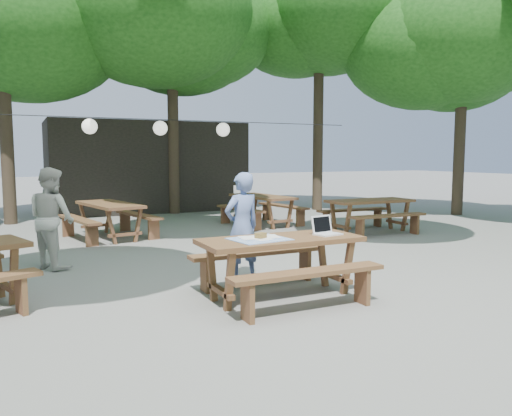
{
  "coord_description": "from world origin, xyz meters",
  "views": [
    {
      "loc": [
        -3.34,
        -5.72,
        1.75
      ],
      "look_at": [
        -0.44,
        0.29,
        1.05
      ],
      "focal_mm": 35.0,
      "sensor_mm": 36.0,
      "label": 1
    }
  ],
  "objects": [
    {
      "name": "ground",
      "position": [
        0.0,
        0.0,
        0.0
      ],
      "size": [
        80.0,
        80.0,
        0.0
      ],
      "primitive_type": "plane",
      "color": "slate",
      "rests_on": "ground"
    },
    {
      "name": "pavilion",
      "position": [
        0.5,
        10.5,
        1.4
      ],
      "size": [
        6.0,
        3.0,
        2.8
      ],
      "primitive_type": "cube",
      "color": "black",
      "rests_on": "ground"
    },
    {
      "name": "main_picnic_table",
      "position": [
        -0.44,
        -0.41,
        0.39
      ],
      "size": [
        2.0,
        1.58,
        0.75
      ],
      "color": "brown",
      "rests_on": "ground"
    },
    {
      "name": "picnic_table_ne",
      "position": [
        3.96,
        3.38,
        0.39
      ],
      "size": [
        2.01,
        1.61,
        0.75
      ],
      "rotation": [
        0.0,
        0.0,
        -0.02
      ],
      "color": "brown",
      "rests_on": "ground"
    },
    {
      "name": "picnic_table_far_w",
      "position": [
        -1.57,
        5.1,
        0.39
      ],
      "size": [
        1.93,
        2.18,
        0.75
      ],
      "rotation": [
        0.0,
        0.0,
        1.77
      ],
      "color": "brown",
      "rests_on": "ground"
    },
    {
      "name": "picnic_table_far_e",
      "position": [
        2.26,
        5.53,
        0.39
      ],
      "size": [
        1.8,
        2.08,
        0.75
      ],
      "rotation": [
        0.0,
        0.0,
        1.69
      ],
      "color": "brown",
      "rests_on": "ground"
    },
    {
      "name": "woman",
      "position": [
        -0.52,
        0.57,
        0.76
      ],
      "size": [
        0.61,
        0.46,
        1.52
      ],
      "primitive_type": "imported",
      "rotation": [
        0.0,
        0.0,
        3.32
      ],
      "color": "#677FBC",
      "rests_on": "ground"
    },
    {
      "name": "second_person",
      "position": [
        -2.86,
        2.57,
        0.79
      ],
      "size": [
        0.9,
        0.96,
        1.58
      ],
      "primitive_type": "imported",
      "rotation": [
        0.0,
        0.0,
        2.09
      ],
      "color": "silver",
      "rests_on": "ground"
    },
    {
      "name": "plastic_chair",
      "position": [
        2.45,
        7.2,
        0.26
      ],
      "size": [
        0.55,
        0.55,
        0.9
      ],
      "rotation": [
        0.0,
        0.0,
        -0.31
      ],
      "color": "silver",
      "rests_on": "ground"
    },
    {
      "name": "laptop",
      "position": [
        0.19,
        -0.44,
        0.81
      ],
      "size": [
        0.37,
        0.32,
        0.24
      ],
      "rotation": [
        0.0,
        0.0,
        0.19
      ],
      "color": "white",
      "rests_on": "main_picnic_table"
    },
    {
      "name": "tabletop_clutter",
      "position": [
        -0.73,
        -0.41,
        0.76
      ],
      "size": [
        0.72,
        0.63,
        0.08
      ],
      "color": "#3D78D1",
      "rests_on": "main_picnic_table"
    },
    {
      "name": "paper_lanterns",
      "position": [
        -0.19,
        6.0,
        2.4
      ],
      "size": [
        9.0,
        0.34,
        0.38
      ],
      "color": "black",
      "rests_on": "ground"
    }
  ]
}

